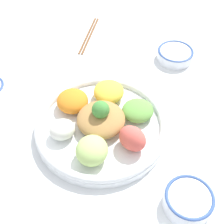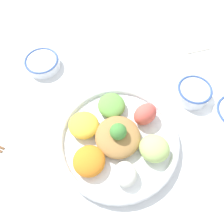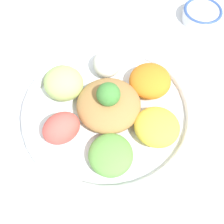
{
  "view_description": "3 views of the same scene",
  "coord_description": "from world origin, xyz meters",
  "px_view_note": "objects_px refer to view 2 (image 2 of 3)",
  "views": [
    {
      "loc": [
        0.25,
        -0.48,
        0.64
      ],
      "look_at": [
        0.06,
        -0.01,
        0.06
      ],
      "focal_mm": 50.0,
      "sensor_mm": 36.0,
      "label": 1
    },
    {
      "loc": [
        -0.15,
        -0.12,
        0.59
      ],
      "look_at": [
        0.08,
        0.01,
        0.08
      ],
      "focal_mm": 35.0,
      "sensor_mm": 36.0,
      "label": 2
    },
    {
      "loc": [
        0.27,
        0.17,
        0.54
      ],
      "look_at": [
        0.05,
        -0.01,
        0.04
      ],
      "focal_mm": 50.0,
      "sensor_mm": 36.0,
      "label": 3
    }
  ],
  "objects_px": {
    "rice_bowl_blue": "(42,63)",
    "serving_spoon_extra": "(188,52)",
    "salad_platter": "(117,139)",
    "rice_bowl_plain": "(193,92)"
  },
  "relations": [
    {
      "from": "salad_platter",
      "to": "rice_bowl_plain",
      "type": "xyz_separation_m",
      "value": [
        0.25,
        -0.12,
        -0.0
      ]
    },
    {
      "from": "rice_bowl_blue",
      "to": "serving_spoon_extra",
      "type": "bearing_deg",
      "value": -51.5
    },
    {
      "from": "rice_bowl_plain",
      "to": "rice_bowl_blue",
      "type": "bearing_deg",
      "value": 107.64
    },
    {
      "from": "rice_bowl_blue",
      "to": "rice_bowl_plain",
      "type": "bearing_deg",
      "value": -72.36
    },
    {
      "from": "rice_bowl_blue",
      "to": "serving_spoon_extra",
      "type": "relative_size",
      "value": 0.96
    },
    {
      "from": "rice_bowl_plain",
      "to": "serving_spoon_extra",
      "type": "bearing_deg",
      "value": 25.34
    },
    {
      "from": "salad_platter",
      "to": "serving_spoon_extra",
      "type": "relative_size",
      "value": 2.89
    },
    {
      "from": "rice_bowl_blue",
      "to": "serving_spoon_extra",
      "type": "xyz_separation_m",
      "value": [
        0.31,
        -0.39,
        -0.02
      ]
    },
    {
      "from": "salad_platter",
      "to": "rice_bowl_blue",
      "type": "distance_m",
      "value": 0.37
    },
    {
      "from": "rice_bowl_blue",
      "to": "rice_bowl_plain",
      "type": "distance_m",
      "value": 0.5
    }
  ]
}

